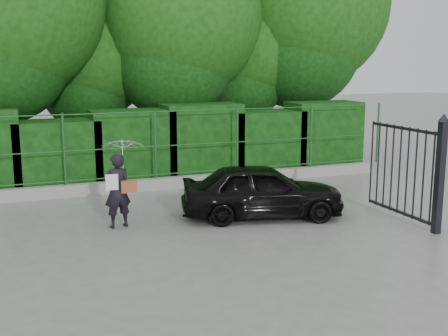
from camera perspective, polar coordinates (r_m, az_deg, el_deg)
name	(u,v)px	position (r m, az deg, el deg)	size (l,w,h in m)	color
ground	(194,241)	(10.64, -3.02, -7.46)	(80.00, 80.00, 0.00)	gray
kerb	(141,185)	(14.80, -8.39, -1.73)	(14.00, 0.25, 0.30)	#9E9E99
fence	(149,145)	(14.66, -7.66, 2.35)	(14.13, 0.06, 1.80)	#205323
hedge	(130,147)	(15.59, -9.56, 2.16)	(14.20, 1.20, 2.20)	black
trees	(151,18)	(17.91, -7.45, 14.83)	(17.10, 6.15, 8.08)	black
gate	(423,170)	(11.95, 19.56, -0.16)	(0.22, 2.33, 2.36)	black
woman	(121,170)	(11.48, -10.42, -0.17)	(0.88, 0.87, 1.80)	black
car	(262,191)	(12.12, 3.89, -2.30)	(1.40, 3.47, 1.18)	black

